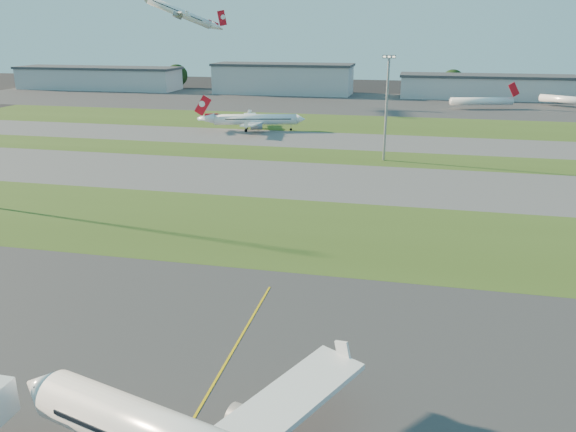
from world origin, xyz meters
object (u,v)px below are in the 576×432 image
(airliner_taxiing, at_px, (255,120))
(light_mast_centre, at_px, (387,101))
(mini_jet_far, at_px, (572,100))
(mini_jet_near, at_px, (482,101))

(airliner_taxiing, xyz_separation_m, light_mast_centre, (43.88, -35.28, 11.17))
(mini_jet_far, bearing_deg, mini_jet_near, -128.28)
(mini_jet_far, height_order, light_mast_centre, light_mast_centre)
(mini_jet_far, bearing_deg, light_mast_centre, -87.40)
(airliner_taxiing, distance_m, mini_jet_near, 106.16)
(mini_jet_near, xyz_separation_m, mini_jet_far, (37.44, 12.27, 0.00))
(mini_jet_near, height_order, light_mast_centre, light_mast_centre)
(airliner_taxiing, relative_size, mini_jet_near, 1.16)
(airliner_taxiing, distance_m, light_mast_centre, 57.40)
(airliner_taxiing, xyz_separation_m, mini_jet_near, (78.14, 71.86, -0.36))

